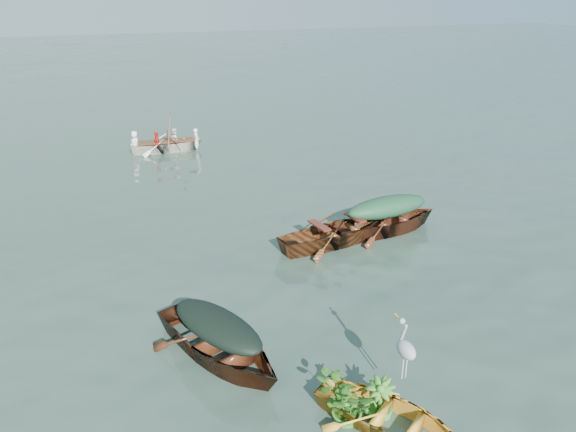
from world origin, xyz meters
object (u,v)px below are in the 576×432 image
Objects in this scene: dark_covered_boat at (219,358)px; open_wooden_boat at (336,243)px; yellow_dinghy at (389,428)px; rowed_boat at (167,152)px; green_tarp_boat at (385,232)px; heron at (405,358)px.

dark_covered_boat is 5.01m from open_wooden_boat.
rowed_boat is (-0.51, 15.21, 0.00)m from yellow_dinghy.
green_tarp_boat is at bearing -155.54° from rowed_boat.
green_tarp_boat is 1.10× the size of rowed_boat.
dark_covered_boat is at bearing 122.81° from open_wooden_boat.
open_wooden_boat is 4.49× the size of heron.
open_wooden_boat is 5.63m from heron.
heron is (2.22, -2.02, 0.81)m from dark_covered_boat.
heron is (0.92, -14.85, 0.81)m from rowed_boat.
rowed_boat is at bearing 16.62° from green_tarp_boat.
heron reaches higher than rowed_boat.
green_tarp_boat reaches higher than rowed_boat.
green_tarp_boat is at bearing -93.42° from open_wooden_boat.
open_wooden_boat reaches higher than dark_covered_boat.
green_tarp_boat is at bearing 10.72° from dark_covered_boat.
yellow_dinghy is at bearing -174.81° from heron.
yellow_dinghy is at bearing -175.97° from rowed_boat.
rowed_boat is at bearing 57.99° from heron.
open_wooden_boat is at bearing 18.52° from dark_covered_boat.
yellow_dinghy is 0.66× the size of open_wooden_boat.
open_wooden_boat is at bearing 35.92° from yellow_dinghy.
open_wooden_boat is 1.12× the size of rowed_boat.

